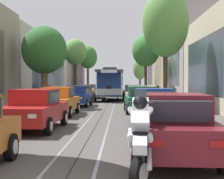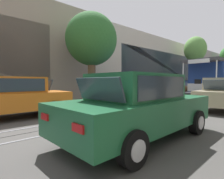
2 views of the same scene
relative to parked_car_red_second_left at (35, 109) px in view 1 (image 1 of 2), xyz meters
name	(u,v)px [view 1 (image 1 of 2)]	position (x,y,z in m)	size (l,w,h in m)	color
ground_plane	(110,101)	(2.31, 18.88, -0.80)	(171.49, 171.49, 0.00)	#4C4947
trolley_track_rails	(111,99)	(2.31, 23.74, -0.79)	(1.14, 76.59, 0.01)	gray
building_facade_left	(33,68)	(-6.71, 24.92, 2.62)	(5.32, 68.29, 6.95)	gray
building_facade_right	(192,59)	(11.42, 24.86, 3.61)	(5.37, 68.29, 10.15)	#BCAD93
parked_car_red_second_left	(35,109)	(0.00, 0.00, 0.00)	(2.10, 4.41, 1.58)	red
parked_car_orange_mid_left	(58,101)	(-0.14, 5.58, 0.00)	(2.06, 4.39, 1.58)	orange
parked_car_blue_fourth_left	(77,96)	(0.03, 12.48, 0.00)	(2.09, 4.40, 1.58)	#233D93
parked_car_brown_fifth_left	(85,93)	(-0.02, 18.32, 0.00)	(2.06, 4.39, 1.58)	brown
parked_car_grey_sixth_left	(91,91)	(-0.01, 24.97, 0.00)	(2.13, 4.42, 1.58)	slate
parked_car_blue_far_left	(96,90)	(0.05, 31.01, 0.00)	(2.12, 4.41, 1.58)	#233D93
parked_car_maroon_near_right	(172,126)	(4.62, -4.82, 0.00)	(2.13, 4.42, 1.58)	maroon
parked_car_blue_second_right	(153,107)	(4.78, 1.48, 0.00)	(2.07, 4.39, 1.58)	#233D93
parked_car_green_mid_right	(141,99)	(4.60, 7.36, 0.00)	(2.10, 4.40, 1.58)	#1E6038
parked_car_beige_fourth_right	(138,95)	(4.74, 13.93, 0.00)	(2.14, 4.42, 1.58)	#C1B28E
parked_car_grey_fifth_right	(133,93)	(4.59, 20.76, 0.00)	(2.14, 4.42, 1.58)	slate
street_tree_kerb_left_second	(44,51)	(-2.11, 10.73, 3.31)	(3.21, 3.39, 5.87)	brown
street_tree_kerb_left_mid	(75,53)	(-2.06, 26.50, 4.53)	(2.70, 2.39, 6.99)	#4C3826
street_tree_kerb_left_fourth	(88,58)	(-1.92, 40.41, 4.99)	(3.00, 3.24, 7.68)	brown
street_tree_kerb_right_second	(165,23)	(6.26, 8.77, 4.86)	(3.00, 2.69, 7.94)	#4C3826
street_tree_kerb_right_mid	(146,51)	(6.26, 25.74, 4.68)	(3.16, 3.44, 7.41)	#4C3826
street_tree_kerb_right_fourth	(140,69)	(6.49, 41.03, 3.22)	(2.25, 2.15, 5.86)	brown
cable_car_trolley	(111,84)	(2.31, 21.42, 0.86)	(2.56, 9.14, 3.28)	navy
motorcycle_with_rider	(140,134)	(3.73, -6.76, 0.10)	(0.53, 1.88, 1.72)	black
pedestrian_on_left_pavement	(158,90)	(7.43, 23.41, 0.16)	(0.55, 0.37, 1.70)	slate
pedestrian_on_right_pavement	(173,93)	(7.69, 14.65, 0.13)	(0.55, 0.40, 1.64)	#4C4233
pedestrian_crossing_far	(50,92)	(-3.09, 17.04, 0.19)	(0.55, 0.37, 1.74)	#282D38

